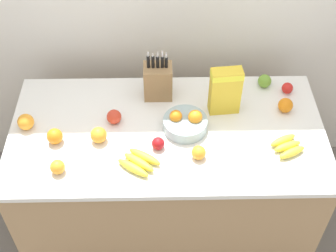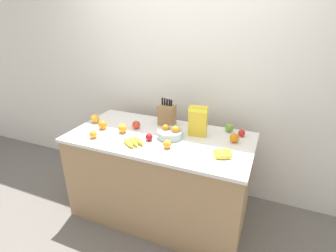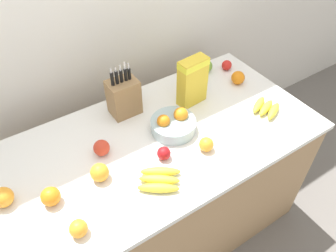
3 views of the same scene
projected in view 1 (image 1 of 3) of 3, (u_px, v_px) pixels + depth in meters
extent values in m
plane|color=slate|center=(167.00, 219.00, 3.16)|extent=(14.00, 14.00, 0.00)
cube|color=tan|center=(167.00, 181.00, 2.85)|extent=(1.68, 0.84, 0.85)
cube|color=white|center=(167.00, 132.00, 2.53)|extent=(1.71, 0.87, 0.03)
cube|color=#937047|center=(158.00, 81.00, 2.64)|extent=(0.16, 0.12, 0.21)
cylinder|color=black|center=(148.00, 62.00, 2.54)|extent=(0.02, 0.02, 0.07)
cube|color=silver|center=(148.00, 54.00, 2.50)|extent=(0.01, 0.00, 0.03)
cylinder|color=black|center=(153.00, 62.00, 2.54)|extent=(0.02, 0.02, 0.07)
cube|color=silver|center=(153.00, 55.00, 2.50)|extent=(0.01, 0.00, 0.02)
cylinder|color=black|center=(158.00, 62.00, 2.54)|extent=(0.02, 0.02, 0.07)
cube|color=silver|center=(158.00, 55.00, 2.50)|extent=(0.01, 0.00, 0.04)
cylinder|color=black|center=(162.00, 62.00, 2.54)|extent=(0.02, 0.02, 0.07)
cube|color=silver|center=(162.00, 54.00, 2.50)|extent=(0.01, 0.00, 0.04)
cylinder|color=black|center=(167.00, 63.00, 2.54)|extent=(0.02, 0.02, 0.06)
cube|color=silver|center=(167.00, 55.00, 2.51)|extent=(0.01, 0.00, 0.04)
cube|color=gold|center=(225.00, 91.00, 2.53)|extent=(0.17, 0.09, 0.28)
cube|color=yellow|center=(227.00, 75.00, 2.44)|extent=(0.17, 0.09, 0.04)
cylinder|color=#99B2B7|center=(185.00, 124.00, 2.51)|extent=(0.24, 0.24, 0.07)
sphere|color=orange|center=(195.00, 117.00, 2.48)|extent=(0.08, 0.08, 0.08)
sphere|color=orange|center=(176.00, 116.00, 2.49)|extent=(0.07, 0.07, 0.07)
ellipsoid|color=yellow|center=(133.00, 168.00, 2.32)|extent=(0.18, 0.14, 0.04)
ellipsoid|color=yellow|center=(139.00, 162.00, 2.34)|extent=(0.17, 0.15, 0.04)
ellipsoid|color=yellow|center=(145.00, 157.00, 2.37)|extent=(0.18, 0.14, 0.04)
ellipsoid|color=yellow|center=(292.00, 153.00, 2.39)|extent=(0.16, 0.11, 0.04)
ellipsoid|color=yellow|center=(287.00, 146.00, 2.41)|extent=(0.16, 0.10, 0.04)
ellipsoid|color=yellow|center=(283.00, 140.00, 2.44)|extent=(0.16, 0.11, 0.04)
sphere|color=red|center=(287.00, 88.00, 2.71)|extent=(0.07, 0.07, 0.07)
sphere|color=#A31419|center=(158.00, 143.00, 2.41)|extent=(0.07, 0.07, 0.07)
sphere|color=red|center=(114.00, 117.00, 2.54)|extent=(0.08, 0.08, 0.08)
sphere|color=#6B9E33|center=(265.00, 81.00, 2.74)|extent=(0.08, 0.08, 0.08)
sphere|color=orange|center=(26.00, 122.00, 2.50)|extent=(0.09, 0.09, 0.09)
sphere|color=orange|center=(199.00, 153.00, 2.37)|extent=(0.07, 0.07, 0.07)
sphere|color=orange|center=(55.00, 136.00, 2.43)|extent=(0.08, 0.08, 0.08)
sphere|color=orange|center=(99.00, 135.00, 2.44)|extent=(0.09, 0.09, 0.09)
sphere|color=orange|center=(58.00, 167.00, 2.30)|extent=(0.07, 0.07, 0.07)
sphere|color=orange|center=(285.00, 105.00, 2.60)|extent=(0.08, 0.08, 0.08)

